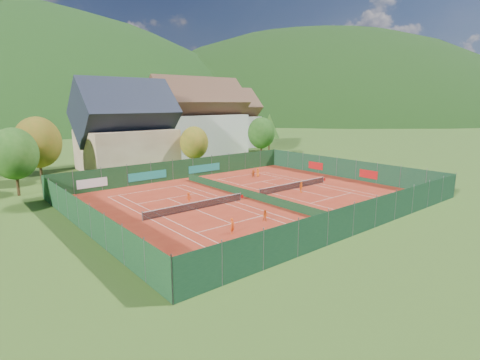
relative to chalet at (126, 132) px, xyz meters
name	(u,v)px	position (x,y,z in m)	size (l,w,h in m)	color
ground	(250,198)	(3.00, -30.00, -6.64)	(600.00, 600.00, 0.00)	#34591B
clay_pad	(250,198)	(3.00, -30.00, -6.62)	(40.00, 32.00, 0.01)	#A72C18
court_markings_left	(196,210)	(-5.00, -30.00, -6.61)	(11.03, 23.83, 0.00)	white
court_markings_right	(294,189)	(11.00, -30.00, -6.61)	(11.03, 23.83, 0.00)	white
tennis_net_left	(197,205)	(-4.85, -30.00, -6.12)	(13.30, 0.10, 1.02)	#59595B
tennis_net_right	(295,185)	(11.15, -30.00, -6.12)	(13.30, 0.10, 1.02)	#59595B
court_divider	(250,194)	(3.00, -30.00, -6.12)	(0.03, 28.80, 1.00)	#13361B
fence_north	(181,170)	(2.54, -14.01, -5.16)	(40.00, 0.10, 3.00)	#15391B
fence_south	(365,216)	(3.00, -46.00, -5.12)	(40.00, 0.04, 3.00)	#12321E
fence_west	(84,218)	(-17.00, -30.00, -5.12)	(0.04, 32.00, 3.00)	#163D1F
fence_east	(346,169)	(23.00, -29.95, -5.14)	(0.09, 32.00, 3.00)	#153922
chalet	(126,132)	(0.00, 0.00, 0.00)	(16.20, 12.00, 16.00)	beige
hotel_block_a	(198,122)	(19.00, 6.00, 0.76)	(21.60, 11.00, 17.25)	silver
hotel_block_b	(226,122)	(33.00, 14.00, -0.01)	(17.28, 10.00, 15.50)	silver
tree_west_front	(14,154)	(-19.00, -10.00, -1.23)	(5.72, 5.72, 8.69)	#4C331B
tree_west_mid	(38,142)	(-15.00, -4.00, -0.56)	(6.44, 6.44, 9.78)	#463119
tree_center	(194,143)	(9.00, -8.00, -1.91)	(5.01, 5.01, 7.60)	#4A2C1A
tree_east_front	(261,133)	(27.00, -6.00, -1.23)	(5.72, 5.72, 8.69)	#453118
tree_east_mid	(269,126)	(37.00, 2.00, -0.56)	(5.04, 5.04, 9.00)	#49311A
tree_east_back	(223,123)	(29.00, 10.00, 0.12)	(7.15, 7.15, 10.86)	#432618
mountain_backdrop	(52,181)	(31.54, 203.48, -46.26)	(820.00, 530.00, 242.00)	black
ball_hopper	(394,194)	(16.84, -41.37, -6.07)	(0.34, 0.34, 0.80)	slate
loose_ball_0	(239,222)	(-4.09, -36.48, -6.59)	(0.07, 0.07, 0.07)	#CCD833
loose_ball_1	(360,208)	(9.48, -41.37, -6.59)	(0.07, 0.07, 0.07)	#CCD833
loose_ball_2	(245,187)	(6.43, -24.90, -6.59)	(0.07, 0.07, 0.07)	#CCD833
player_left_near	(232,226)	(-6.71, -38.68, -5.88)	(0.54, 0.35, 1.48)	#F85516
player_left_mid	(265,216)	(-1.90, -37.95, -6.03)	(0.58, 0.45, 1.19)	#CA4D12
player_left_far	(189,198)	(-4.07, -26.96, -5.99)	(0.82, 0.47, 1.26)	#DC4413
player_right_near	(301,187)	(10.19, -32.01, -5.88)	(0.87, 0.36, 1.49)	orange
player_right_far_a	(258,172)	(13.09, -20.27, -5.94)	(0.67, 0.44, 1.37)	orange
player_right_far_b	(253,174)	(12.13, -20.25, -6.03)	(1.10, 0.35, 1.19)	#CA4D12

